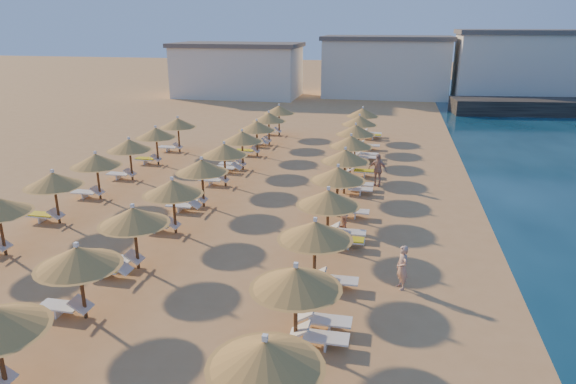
% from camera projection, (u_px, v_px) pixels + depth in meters
% --- Properties ---
extents(ground, '(220.00, 220.00, 0.00)m').
position_uv_depth(ground, '(253.00, 251.00, 21.01)').
color(ground, tan).
rests_on(ground, ground).
extents(hotel_blocks, '(49.34, 12.29, 8.10)m').
position_uv_depth(hotel_blocks, '(389.00, 67.00, 61.90)').
color(hotel_blocks, beige).
rests_on(hotel_blocks, ground).
extents(parasol_row_east, '(2.66, 37.88, 2.60)m').
position_uv_depth(parasol_row_east, '(338.00, 175.00, 24.16)').
color(parasol_row_east, brown).
rests_on(parasol_row_east, ground).
extents(parasol_row_west, '(2.66, 37.88, 2.60)m').
position_uv_depth(parasol_row_west, '(202.00, 167.00, 25.46)').
color(parasol_row_west, brown).
rests_on(parasol_row_west, ground).
extents(parasol_row_inland, '(2.66, 23.79, 2.60)m').
position_uv_depth(parasol_row_inland, '(96.00, 161.00, 26.58)').
color(parasol_row_inland, brown).
rests_on(parasol_row_inland, ground).
extents(loungers, '(15.69, 36.74, 0.66)m').
position_uv_depth(loungers, '(236.00, 203.00, 25.63)').
color(loungers, white).
rests_on(loungers, ground).
extents(beachgoer_b, '(0.80, 0.90, 1.55)m').
position_uv_depth(beachgoer_b, '(342.00, 213.00, 22.97)').
color(beachgoer_b, tan).
rests_on(beachgoer_b, ground).
extents(beachgoer_a, '(0.59, 0.69, 1.61)m').
position_uv_depth(beachgoer_a, '(402.00, 267.00, 17.85)').
color(beachgoer_a, tan).
rests_on(beachgoer_a, ground).
extents(beachgoer_c, '(1.18, 0.80, 1.87)m').
position_uv_depth(beachgoer_c, '(377.00, 170.00, 29.16)').
color(beachgoer_c, tan).
rests_on(beachgoer_c, ground).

